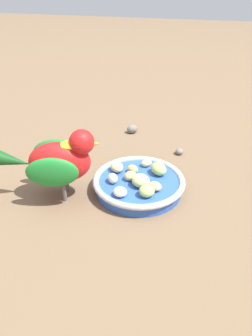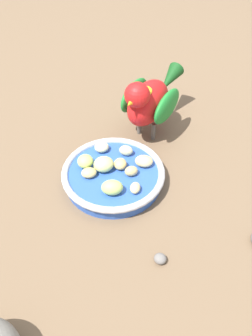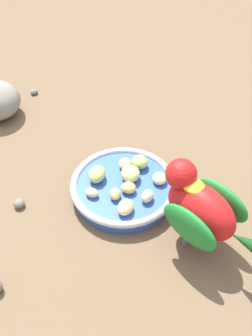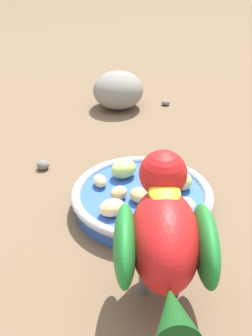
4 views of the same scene
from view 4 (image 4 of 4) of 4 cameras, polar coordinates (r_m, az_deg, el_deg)
name	(u,v)px [view 4 (image 4 of 4)]	position (r m, az deg, el deg)	size (l,w,h in m)	color
ground_plane	(159,219)	(0.57, 4.47, -6.92)	(4.00, 4.00, 0.00)	brown
feeding_bowl	(142,198)	(0.58, 2.19, -4.15)	(0.20, 0.20, 0.03)	#2D56B7
apple_piece_0	(119,192)	(0.56, -0.93, -3.27)	(0.02, 0.02, 0.02)	tan
apple_piece_1	(139,196)	(0.55, 1.78, -3.83)	(0.03, 0.02, 0.02)	tan
apple_piece_2	(112,208)	(0.53, -1.89, -5.41)	(0.03, 0.03, 0.02)	#E5C67F
apple_piece_3	(181,181)	(0.58, 7.49, -1.74)	(0.03, 0.03, 0.02)	#B2CC66
apple_piece_4	(124,169)	(0.61, -0.31, -0.14)	(0.04, 0.03, 0.03)	#B2CC66
apple_piece_5	(184,205)	(0.54, 7.92, -5.03)	(0.03, 0.03, 0.02)	beige
apple_piece_6	(157,184)	(0.57, 4.18, -2.24)	(0.04, 0.03, 0.03)	#C6D17A
apple_piece_7	(148,212)	(0.53, 3.00, -5.95)	(0.03, 0.02, 0.02)	beige
apple_piece_8	(162,176)	(0.60, 4.92, -1.08)	(0.03, 0.02, 0.02)	tan
apple_piece_9	(100,181)	(0.59, -3.55, -1.77)	(0.02, 0.02, 0.02)	#E5C67F
parrot	(165,237)	(0.41, 5.31, -9.28)	(0.12, 0.22, 0.15)	#59544C
rock_large	(118,90)	(0.90, -1.06, 10.55)	(0.11, 0.11, 0.08)	gray
pebble_0	(166,103)	(0.92, 5.42, 8.85)	(0.02, 0.02, 0.01)	slate
pebble_2	(43,165)	(0.69, -11.23, 0.42)	(0.02, 0.02, 0.02)	slate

